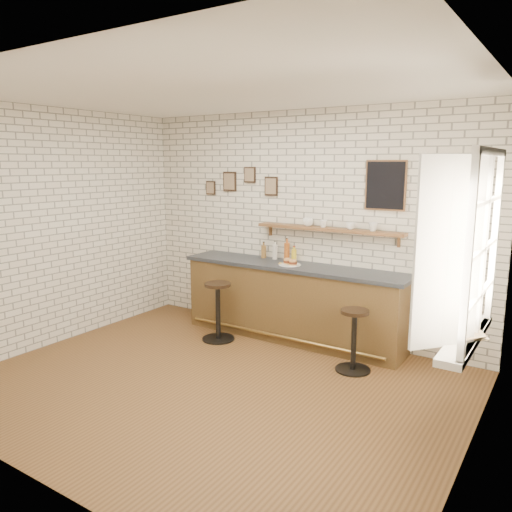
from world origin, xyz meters
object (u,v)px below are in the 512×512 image
object	(u,v)px
condiment_bottle_yellow	(294,255)
book_lower	(463,335)
shelf_cup_b	(323,224)
bar_counter	(292,302)
book_upper	(462,333)
ciabatta_sandwich	(290,262)
sandwich_plate	(290,265)
shelf_cup_d	(373,227)
bitters_bottle_brown	(264,251)
bar_stool_right	(354,338)
bitters_bottle_white	(275,252)
shelf_cup_c	(350,226)
bar_stool_left	(218,309)
bitters_bottle_amber	(287,251)
shelf_cup_a	(308,222)

from	to	relation	value
condiment_bottle_yellow	book_lower	xyz separation A→B (m)	(2.46, -1.63, -0.16)
condiment_bottle_yellow	shelf_cup_b	world-z (taller)	shelf_cup_b
bar_counter	book_upper	distance (m)	2.82
ciabatta_sandwich	sandwich_plate	bearing A→B (deg)	180.00
bar_counter	shelf_cup_d	world-z (taller)	shelf_cup_d
bitters_bottle_brown	shelf_cup_b	xyz separation A→B (m)	(0.90, 0.02, 0.44)
sandwich_plate	bar_stool_right	bearing A→B (deg)	-23.90
bar_counter	book_lower	bearing A→B (deg)	-31.28
bar_counter	sandwich_plate	world-z (taller)	sandwich_plate
bitters_bottle_white	book_lower	world-z (taller)	bitters_bottle_white
bar_stool_right	shelf_cup_d	xyz separation A→B (m)	(-0.10, 0.75, 1.17)
sandwich_plate	shelf_cup_b	distance (m)	0.68
sandwich_plate	bitters_bottle_white	size ratio (longest dim) A/B	1.09
shelf_cup_c	book_lower	bearing A→B (deg)	-118.27
bar_stool_left	book_lower	bearing A→B (deg)	-15.30
book_lower	bitters_bottle_white	bearing A→B (deg)	124.12
shelf_cup_b	bitters_bottle_amber	bearing A→B (deg)	106.39
bitters_bottle_brown	bar_stool_right	size ratio (longest dim) A/B	0.32
bar_stool_left	book_lower	distance (m)	3.33
book_upper	shelf_cup_b	bearing A→B (deg)	176.19
bar_counter	condiment_bottle_yellow	world-z (taller)	condiment_bottle_yellow
bitters_bottle_brown	bar_stool_right	bearing A→B (deg)	-23.82
bitters_bottle_white	shelf_cup_c	xyz separation A→B (m)	(1.08, 0.02, 0.43)
sandwich_plate	shelf_cup_a	size ratio (longest dim) A/B	2.06
condiment_bottle_yellow	shelf_cup_a	size ratio (longest dim) A/B	1.56
bitters_bottle_brown	bar_counter	bearing A→B (deg)	-18.10
shelf_cup_a	shelf_cup_b	bearing A→B (deg)	-0.75
bitters_bottle_brown	shelf_cup_c	bearing A→B (deg)	0.75
ciabatta_sandwich	bitters_bottle_white	size ratio (longest dim) A/B	0.89
shelf_cup_a	book_upper	distance (m)	2.87
sandwich_plate	bitters_bottle_amber	xyz separation A→B (m)	(-0.18, 0.24, 0.12)
ciabatta_sandwich	shelf_cup_c	distance (m)	0.89
ciabatta_sandwich	shelf_cup_a	xyz separation A→B (m)	(0.11, 0.26, 0.50)
bitters_bottle_white	bar_stool_right	bearing A→B (deg)	-26.40
sandwich_plate	shelf_cup_c	xyz separation A→B (m)	(0.71, 0.26, 0.53)
bar_stool_right	shelf_cup_b	xyz separation A→B (m)	(-0.76, 0.75, 1.17)
bar_stool_left	shelf_cup_b	bearing A→B (deg)	34.52
bar_stool_left	condiment_bottle_yellow	bearing A→B (deg)	46.79
shelf_cup_a	bar_counter	bearing A→B (deg)	-119.33
bitters_bottle_brown	shelf_cup_b	bearing A→B (deg)	1.05
shelf_cup_b	book_lower	distance (m)	2.69
bitters_bottle_white	bar_counter	bearing A→B (deg)	-25.86
bitters_bottle_amber	book_upper	distance (m)	3.05
ciabatta_sandwich	bar_counter	bearing A→B (deg)	86.75
bar_counter	ciabatta_sandwich	size ratio (longest dim) A/B	13.54
bitters_bottle_white	book_upper	bearing A→B (deg)	-30.80
bar_counter	book_upper	bearing A→B (deg)	-31.55
bar_stool_left	sandwich_plate	bearing A→B (deg)	33.49
condiment_bottle_yellow	shelf_cup_d	distance (m)	1.17
shelf_cup_b	book_lower	world-z (taller)	shelf_cup_b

